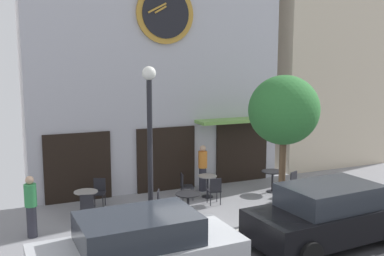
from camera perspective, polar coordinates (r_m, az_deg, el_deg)
ground_plane at (r=11.90m, az=2.98°, el=-14.52°), size 24.00×10.00×0.13m
clock_building at (r=16.74m, az=-4.75°, el=12.25°), size 9.37×3.31×11.12m
neighbor_building_right at (r=21.58m, az=15.71°, el=13.57°), size 5.37×3.83×13.28m
street_lamp at (r=11.76m, az=-5.38°, el=-3.00°), size 0.36×0.36×4.51m
street_tree at (r=13.23m, az=11.67°, el=2.17°), size 2.13×1.92×4.25m
cafe_table_center_left at (r=14.03m, az=-13.38°, el=-8.72°), size 0.71×0.71×0.74m
cafe_table_center_right at (r=13.37m, az=-0.50°, el=-9.21°), size 0.75×0.75×0.77m
cafe_table_rightmost at (r=15.41m, az=2.00°, el=-6.98°), size 0.65×0.65×0.76m
cafe_table_center at (r=16.24m, az=10.24°, el=-6.12°), size 0.77×0.77×0.76m
cafe_chair_by_entrance at (r=14.77m, az=-11.79°, el=-7.79°), size 0.53×0.53×0.90m
cafe_chair_corner at (r=15.13m, az=-0.93°, el=-7.20°), size 0.48×0.48×0.90m
cafe_chair_near_lamp at (r=13.26m, az=-3.89°, el=-9.51°), size 0.53×0.53×0.90m
cafe_chair_outer at (r=15.81m, az=12.53°, el=-6.72°), size 0.52×0.52×0.90m
cafe_chair_under_awning at (r=13.27m, az=-13.21°, el=-9.72°), size 0.50×0.50×0.90m
cafe_chair_facing_wall at (r=14.62m, az=2.92°, el=-7.78°), size 0.45×0.45×0.90m
pedestrian_orange at (r=16.05m, az=1.38°, el=-5.06°), size 0.36×0.36×1.67m
pedestrian_green at (r=12.66m, az=-19.88°, el=-9.32°), size 0.37×0.37×1.67m
parked_car_silver at (r=9.58m, az=-6.86°, el=-15.41°), size 4.34×2.10×1.55m
parked_car_black at (r=12.11m, az=17.11°, el=-10.52°), size 4.40×2.22×1.55m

